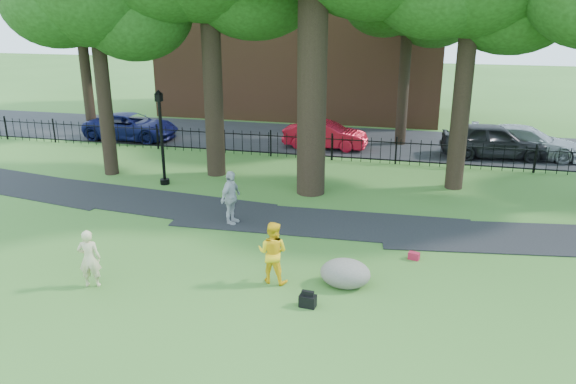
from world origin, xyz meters
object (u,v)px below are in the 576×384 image
(woman, at_px, (89,259))
(boulder, at_px, (345,271))
(red_sedan, at_px, (325,135))
(man, at_px, (273,252))
(lamppost, at_px, (162,139))

(woman, relative_size, boulder, 1.19)
(woman, distance_m, red_sedan, 16.49)
(man, bearing_deg, boulder, -166.01)
(man, bearing_deg, woman, 22.89)
(woman, bearing_deg, red_sedan, -119.56)
(boulder, distance_m, lamppost, 11.07)
(boulder, xyz_separation_m, red_sedan, (-3.12, 14.50, 0.31))
(woman, bearing_deg, lamppost, -94.65)
(man, xyz_separation_m, red_sedan, (-1.21, 14.77, -0.16))
(lamppost, bearing_deg, man, -36.46)
(boulder, bearing_deg, woman, -165.80)
(man, relative_size, boulder, 1.28)
(woman, xyz_separation_m, boulder, (6.49, 1.64, -0.40))
(lamppost, xyz_separation_m, red_sedan, (5.37, 7.56, -1.21))
(woman, height_order, lamppost, lamppost)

